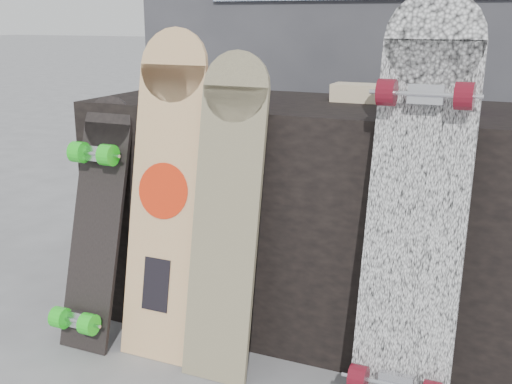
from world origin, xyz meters
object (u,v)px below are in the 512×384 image
at_px(longboard_geisha, 165,186).
at_px(longboard_celtic, 227,207).
at_px(skateboard_dark, 94,222).
at_px(vendor_table, 321,218).
at_px(longboard_cascadia, 416,207).

relative_size(longboard_geisha, longboard_celtic, 1.06).
bearing_deg(skateboard_dark, vendor_table, 32.12).
distance_m(longboard_geisha, longboard_cascadia, 0.81).
xyz_separation_m(longboard_celtic, skateboard_dark, (-0.49, -0.02, -0.10)).
bearing_deg(skateboard_dark, longboard_celtic, 2.30).
xyz_separation_m(vendor_table, longboard_cascadia, (0.39, -0.41, 0.20)).
xyz_separation_m(longboard_geisha, skateboard_dark, (-0.24, -0.06, -0.13)).
xyz_separation_m(longboard_geisha, longboard_cascadia, (0.81, -0.06, 0.04)).
xyz_separation_m(longboard_geisha, longboard_celtic, (0.24, -0.04, -0.03)).
distance_m(vendor_table, longboard_geisha, 0.56).
bearing_deg(vendor_table, longboard_celtic, -113.47).
height_order(vendor_table, longboard_celtic, longboard_celtic).
xyz_separation_m(vendor_table, longboard_celtic, (-0.17, -0.39, 0.13)).
relative_size(longboard_celtic, skateboard_dark, 1.19).
bearing_deg(longboard_celtic, longboard_cascadia, -1.52).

